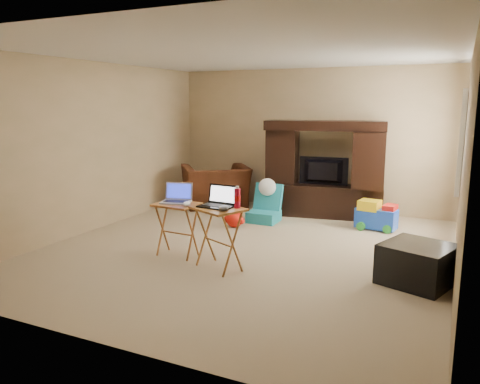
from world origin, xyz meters
The scene contains 22 objects.
floor centered at (0.00, 0.00, 0.00)m, with size 5.50×5.50×0.00m, color tan.
ceiling centered at (0.00, 0.00, 2.50)m, with size 5.50×5.50×0.00m, color silver.
wall_back centered at (0.00, 2.75, 1.25)m, with size 5.00×5.00×0.00m, color tan.
wall_front centered at (0.00, -2.75, 1.25)m, with size 5.00×5.00×0.00m, color tan.
wall_left centered at (-2.50, 0.00, 1.25)m, with size 5.50×5.50×0.00m, color tan.
wall_right centered at (2.50, 0.00, 1.25)m, with size 5.50×5.50×0.00m, color tan.
window_pane centered at (2.48, 1.55, 1.40)m, with size 1.20×1.20×0.00m, color white.
window_frame centered at (2.46, 1.55, 1.40)m, with size 0.06×1.14×1.34m, color white.
entertainment_center centered at (0.41, 2.23, 0.80)m, with size 1.97×0.49×1.61m, color black.
television centered at (0.41, 2.18, 0.77)m, with size 0.82×0.11×0.47m, color black.
recliner centered at (-1.60, 2.15, 0.38)m, with size 1.16×1.01×0.75m, color #43210E.
child_rocker centered at (-0.34, 1.43, 0.31)m, with size 0.46×0.53×0.62m, color teal, non-canonical shape.
plush_toy centered at (-0.62, 0.92, 0.20)m, with size 0.36×0.30×0.40m, color red, non-canonical shape.
push_toy centered at (1.38, 1.73, 0.23)m, with size 0.60×0.43×0.45m, color blue, non-canonical shape.
ottoman centered at (2.14, -0.32, 0.21)m, with size 0.67×0.67×0.43m, color black.
tray_table_left centered at (-0.68, -0.61, 0.34)m, with size 0.52×0.41×0.67m, color #AB6929.
tray_table_right centered at (0.01, -0.81, 0.36)m, with size 0.56×0.45×0.73m, color #A26327.
laptop_left centered at (-0.71, -0.58, 0.79)m, with size 0.35×0.29×0.24m, color #A2A2A6.
laptop_right centered at (-0.03, -0.79, 0.85)m, with size 0.38×0.31×0.24m, color black.
mouse_left centered at (-0.49, -0.68, 0.70)m, with size 0.09×0.14×0.06m, color white.
mouse_right centered at (0.14, -0.93, 0.76)m, with size 0.09×0.15×0.06m, color #424348.
water_bottle centered at (0.21, -0.73, 0.84)m, with size 0.07×0.07×0.22m, color red.
Camera 1 is at (2.43, -5.40, 1.89)m, focal length 35.00 mm.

